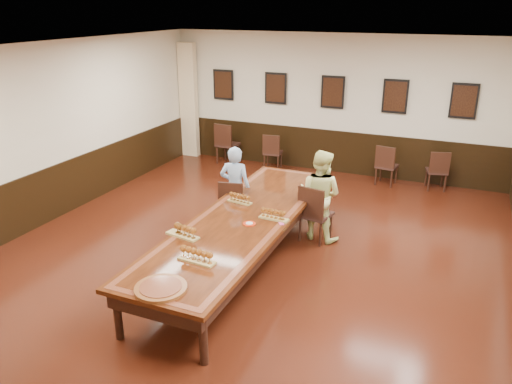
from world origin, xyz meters
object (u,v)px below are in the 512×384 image
at_px(chair_woman, 316,213).
at_px(spare_chair_d, 437,170).
at_px(chair_man, 234,204).
at_px(spare_chair_b, 273,151).
at_px(carved_platter, 161,288).
at_px(conference_table, 243,226).
at_px(spare_chair_c, 387,165).
at_px(person_woman, 320,195).
at_px(spare_chair_a, 228,143).
at_px(person_man, 235,187).

relative_size(chair_woman, spare_chair_d, 1.13).
relative_size(chair_man, spare_chair_b, 1.06).
xyz_separation_m(chair_man, carved_platter, (0.66, -3.29, 0.30)).
distance_m(conference_table, carved_platter, 2.22).
relative_size(spare_chair_c, person_woman, 0.58).
relative_size(chair_woman, spare_chair_a, 0.97).
distance_m(chair_man, spare_chair_a, 3.98).
height_order(chair_man, person_man, person_man).
bearing_deg(carved_platter, spare_chair_d, 70.11).
relative_size(spare_chair_d, person_woman, 0.57).
height_order(person_woman, conference_table, person_woman).
xyz_separation_m(chair_man, spare_chair_a, (-1.86, 3.51, 0.05)).
distance_m(spare_chair_c, person_man, 3.99).
distance_m(chair_woman, spare_chair_c, 3.39).
xyz_separation_m(spare_chair_a, spare_chair_b, (1.23, -0.01, -0.07)).
distance_m(chair_woman, spare_chair_d, 3.82).
bearing_deg(carved_platter, person_man, 101.37).
bearing_deg(conference_table, spare_chair_a, 118.96).
distance_m(chair_woman, carved_platter, 3.53).
bearing_deg(carved_platter, person_woman, 76.75).
bearing_deg(chair_woman, spare_chair_b, -47.08).
xyz_separation_m(person_man, person_woman, (1.51, 0.14, 0.03)).
bearing_deg(carved_platter, chair_woman, 76.68).
distance_m(person_woman, conference_table, 1.56).
bearing_deg(spare_chair_d, spare_chair_c, -8.95).
xyz_separation_m(spare_chair_a, carved_platter, (2.53, -6.80, 0.26)).
xyz_separation_m(conference_table, carved_platter, (-0.01, -2.21, 0.16)).
bearing_deg(carved_platter, chair_man, 101.41).
xyz_separation_m(spare_chair_b, spare_chair_c, (2.73, -0.04, 0.01)).
distance_m(spare_chair_a, spare_chair_c, 3.96).
bearing_deg(spare_chair_b, spare_chair_a, -7.91).
relative_size(chair_man, person_woman, 0.60).
height_order(spare_chair_a, conference_table, spare_chair_a).
bearing_deg(person_woman, conference_table, 69.05).
relative_size(spare_chair_a, spare_chair_c, 1.13).
relative_size(spare_chair_c, carved_platter, 1.37).
bearing_deg(chair_woman, person_woman, -90.00).
distance_m(chair_woman, spare_chair_b, 3.97).
height_order(chair_woman, person_man, person_man).
xyz_separation_m(chair_woman, spare_chair_d, (1.67, 3.43, -0.06)).
xyz_separation_m(spare_chair_a, person_man, (1.85, -3.41, 0.23)).
bearing_deg(person_woman, carved_platter, 87.63).
bearing_deg(spare_chair_a, spare_chair_b, -176.50).
bearing_deg(spare_chair_d, spare_chair_a, -14.04).
height_order(spare_chair_c, person_woman, person_woman).
relative_size(chair_man, chair_woman, 0.94).
xyz_separation_m(chair_woman, person_woman, (0.02, 0.10, 0.28)).
xyz_separation_m(spare_chair_a, conference_table, (2.54, -4.59, 0.10)).
bearing_deg(person_man, chair_man, 90.00).
distance_m(chair_man, conference_table, 1.28).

